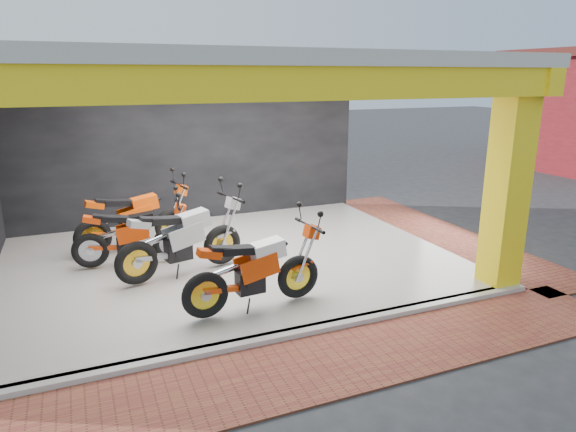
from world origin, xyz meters
The scene contains 14 objects.
ground centered at (0.00, 0.00, 0.00)m, with size 80.00×80.00×0.00m, color #2D2D30.
showroom_floor centered at (0.00, 2.00, 0.05)m, with size 8.00×6.00×0.10m, color beige.
showroom_ceiling centered at (0.00, 2.00, 3.60)m, with size 8.40×6.40×0.20m, color beige.
back_wall centered at (0.00, 5.10, 1.75)m, with size 8.20×0.20×3.50m, color black.
corner_column centered at (3.75, -0.75, 1.75)m, with size 0.50×0.50×3.50m, color yellow.
header_beam_front centered at (0.00, -1.00, 3.30)m, with size 8.40×0.30×0.40m, color yellow.
header_beam_right centered at (4.00, 2.00, 3.30)m, with size 0.30×6.40×0.40m, color yellow.
floor_kerb centered at (0.00, -1.02, 0.05)m, with size 8.00×0.20×0.10m, color beige.
paver_front centered at (0.00, -1.80, 0.01)m, with size 9.00×1.40×0.03m, color brown.
paver_right centered at (4.80, 2.00, 0.01)m, with size 1.40×7.00×0.03m, color brown.
moto_hero centered at (0.42, -0.12, 0.79)m, with size 2.25×0.83×1.38m, color red, non-canonical shape.
moto_row_a centered at (-0.24, 1.72, 0.84)m, with size 2.41×0.89×1.47m, color #9DA0A5, non-canonical shape.
moto_row_b centered at (-1.06, 2.28, 0.74)m, with size 2.11×0.78×1.29m, color #E13B09, non-canonical shape.
moto_row_c centered at (-0.84, 3.31, 0.82)m, with size 2.35×0.87×1.43m, color #EE500A, non-canonical shape.
Camera 1 is at (-2.51, -6.71, 3.39)m, focal length 32.00 mm.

